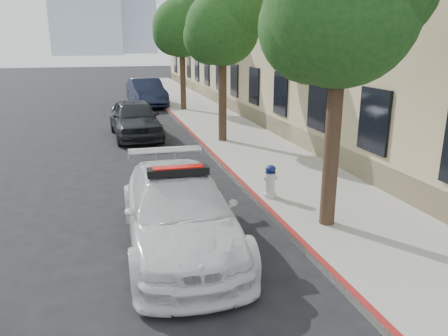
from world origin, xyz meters
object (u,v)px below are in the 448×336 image
police_car (179,211)px  fire_hydrant (270,182)px  parked_car_far (146,92)px  parked_car_mid (135,118)px

police_car → fire_hydrant: (2.45, 1.67, -0.17)m
parked_car_far → fire_hydrant: bearing=-91.1°
parked_car_mid → fire_hydrant: size_ratio=5.63×
parked_car_mid → fire_hydrant: bearing=-76.7°
police_car → parked_car_far: bearing=88.0°
parked_car_mid → fire_hydrant: 8.75m
police_car → parked_car_far: size_ratio=1.02×
fire_hydrant → police_car: bearing=-135.8°
police_car → parked_car_mid: bearing=92.1°
police_car → fire_hydrant: 2.97m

